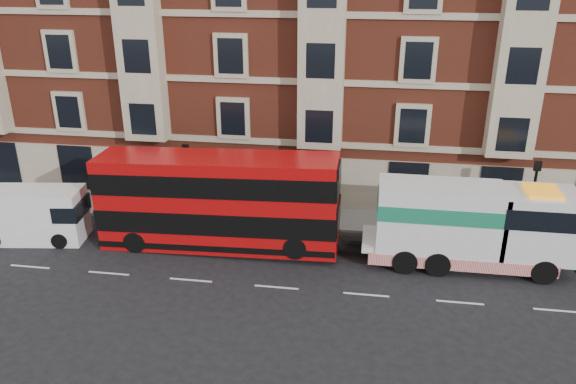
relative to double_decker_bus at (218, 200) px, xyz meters
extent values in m
plane|color=black|center=(3.53, -3.43, -2.57)|extent=(120.00, 120.00, 0.00)
cube|color=slate|center=(3.53, 4.07, -2.49)|extent=(90.00, 3.00, 0.15)
cube|color=brown|center=(4.03, 11.57, 6.43)|extent=(45.00, 12.00, 18.00)
cylinder|color=black|center=(-2.47, 2.77, -0.42)|extent=(0.14, 0.14, 4.00)
cube|color=black|center=(-2.47, 2.77, 1.68)|extent=(0.35, 0.15, 0.50)
cylinder|color=black|center=(15.53, 2.77, -0.42)|extent=(0.14, 0.14, 4.00)
cube|color=black|center=(15.53, 2.77, 1.68)|extent=(0.35, 0.15, 0.50)
cube|color=#B80A0B|center=(0.00, 0.00, -0.06)|extent=(11.93, 2.66, 4.69)
cube|color=black|center=(0.00, 0.00, -0.76)|extent=(11.97, 2.72, 1.12)
cube|color=black|center=(0.00, 0.00, 1.16)|extent=(11.97, 2.72, 1.07)
cylinder|color=black|center=(-4.05, -1.20, -2.01)|extent=(1.11, 0.34, 1.11)
cylinder|color=black|center=(-4.05, 1.20, -2.01)|extent=(1.11, 0.34, 1.11)
cylinder|color=black|center=(4.05, -1.20, -1.69)|extent=(1.11, 0.34, 1.11)
cylinder|color=black|center=(4.05, 1.20, -1.69)|extent=(1.11, 0.34, 1.11)
cube|color=white|center=(12.00, 0.00, -1.56)|extent=(9.59, 2.45, 0.32)
cube|color=white|center=(15.09, 0.00, -0.17)|extent=(3.41, 2.66, 3.09)
cube|color=white|center=(10.72, 0.00, -0.12)|extent=(5.75, 2.66, 3.09)
cube|color=#1A7654|center=(10.72, 0.00, 0.41)|extent=(5.81, 2.70, 0.75)
cube|color=red|center=(11.79, 0.00, -1.93)|extent=(8.52, 2.72, 0.59)
cylinder|color=black|center=(15.41, -1.20, -1.98)|extent=(1.17, 0.37, 1.17)
cylinder|color=black|center=(15.41, 1.20, -1.98)|extent=(1.17, 0.37, 1.17)
cylinder|color=black|center=(10.72, -1.20, -1.98)|extent=(1.17, 0.43, 1.17)
cylinder|color=black|center=(10.72, 1.20, -1.98)|extent=(1.17, 0.43, 1.17)
cylinder|color=black|center=(9.23, -1.20, -1.98)|extent=(1.17, 0.43, 1.17)
cylinder|color=black|center=(9.23, 1.20, -1.98)|extent=(1.17, 0.43, 1.17)
cube|color=white|center=(-9.84, -0.65, -1.19)|extent=(5.55, 2.85, 2.76)
cylinder|color=black|center=(-11.67, 0.11, -2.16)|extent=(0.84, 0.38, 0.81)
cylinder|color=black|center=(-8.02, -1.41, -2.16)|extent=(0.84, 0.38, 0.81)
cylinder|color=black|center=(-8.31, 0.59, -2.16)|extent=(0.84, 0.38, 0.81)
imported|color=#211A35|center=(-6.53, 2.81, -1.60)|extent=(0.71, 0.69, 1.64)
camera|label=1|loc=(7.34, -24.76, 10.98)|focal=35.00mm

